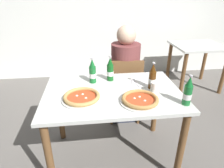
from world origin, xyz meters
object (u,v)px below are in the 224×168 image
Objects in this scene: pizza_marinara_far at (140,100)px; beer_bottle_center at (152,78)px; dining_table_background at (197,54)px; beer_bottle_right at (93,72)px; dining_table_main at (113,103)px; chair_behind_table at (125,87)px; beer_bottle_extra at (188,92)px; pizza_margherita_near at (82,97)px; napkin_with_cutlery at (134,83)px; beer_bottle_left at (110,70)px; diner_seated at (125,77)px; paper_cup at (155,88)px.

beer_bottle_center reaches higher than pizza_marinara_far.
beer_bottle_right is at bearing -145.34° from dining_table_background.
dining_table_main is 2.13m from dining_table_background.
beer_bottle_extra is (0.31, -0.88, 0.37)m from chair_behind_table.
beer_bottle_center is (-1.22, -1.40, 0.26)m from dining_table_background.
napkin_with_cutlery is (0.49, 0.24, -0.02)m from pizza_margherita_near.
dining_table_main is at bearing -91.33° from beer_bottle_left.
diner_seated reaches higher than dining_table_main.
beer_bottle_left is 0.27m from napkin_with_cutlery.
diner_seated is at bearing 89.01° from napkin_with_cutlery.
chair_behind_table is 8.95× the size of paper_cup.
beer_bottle_center is at bearing -78.80° from diner_seated.
diner_seated is 12.73× the size of paper_cup.
diner_seated is 6.31× the size of napkin_with_cutlery.
paper_cup is (0.36, -0.06, 0.16)m from dining_table_main.
diner_seated reaches higher than paper_cup.
beer_bottle_right is at bearing 160.37° from beer_bottle_center.
beer_bottle_center is (0.35, -0.22, 0.00)m from beer_bottle_left.
diner_seated is at bearing 99.86° from paper_cup.
dining_table_main is at bearing -138.03° from dining_table_background.
beer_bottle_center reaches higher than chair_behind_table.
pizza_margherita_near is at bearing -154.24° from napkin_with_cutlery.
diner_seated is 4.89× the size of beer_bottle_left.
beer_bottle_extra is at bearing -49.49° from paper_cup.
pizza_marinara_far is 1.30× the size of beer_bottle_center.
napkin_with_cutlery is at bearing -90.99° from diner_seated.
beer_bottle_left reaches higher than dining_table_main.
paper_cup is at bearing -80.14° from diner_seated.
dining_table_background is at bearing 36.78° from beer_bottle_left.
dining_table_main is at bearing 133.95° from pizza_marinara_far.
paper_cup is (-0.18, 0.22, -0.06)m from beer_bottle_extra.
paper_cup is at bearing -90.30° from beer_bottle_center.
chair_behind_table is at bearing 89.52° from napkin_with_cutlery.
dining_table_background is 2.40m from pizza_margherita_near.
beer_bottle_right is (-0.39, -0.40, 0.37)m from chair_behind_table.
pizza_margherita_near reaches higher than napkin_with_cutlery.
dining_table_main is at bearing 170.75° from paper_cup.
beer_bottle_right is 0.86m from beer_bottle_extra.
diner_seated reaches higher than pizza_margherita_near.
beer_bottle_right is (-0.36, 0.42, 0.08)m from pizza_marinara_far.
beer_bottle_center is at bearing 121.38° from beer_bottle_extra.
chair_behind_table reaches higher than napkin_with_cutlery.
pizza_margherita_near is 0.63m from paper_cup.
diner_seated is 0.93m from pizza_margherita_near.
pizza_marinara_far is 0.22m from paper_cup.
beer_bottle_extra reaches higher than dining_table_main.
beer_bottle_center is at bearing -38.11° from napkin_with_cutlery.
pizza_marinara_far is at bearing -95.23° from napkin_with_cutlery.
diner_seated is (0.01, 0.05, 0.10)m from chair_behind_table.
dining_table_main is 4.86× the size of beer_bottle_left.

